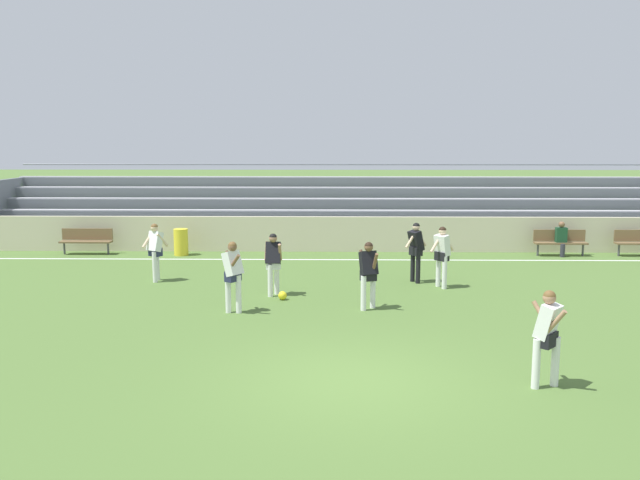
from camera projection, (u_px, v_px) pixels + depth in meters
The scene contains 16 objects.
ground_plane at pixel (352, 380), 10.77m from camera, with size 160.00×160.00×0.00m, color #4C6B30.
field_line_sideline at pixel (342, 260), 21.72m from camera, with size 44.00×0.12×0.01m, color white.
sideline_wall at pixel (341, 234), 23.25m from camera, with size 48.00×0.16×1.27m, color beige.
bleacher_stand at pixel (333, 208), 26.03m from camera, with size 27.20×4.36×2.99m.
bench_near_wall_gap at pixel (87, 239), 22.75m from camera, with size 1.80×0.40×0.90m.
bench_far_right at pixel (560, 240), 22.45m from camera, with size 1.80×0.40×0.90m.
trash_bin at pixel (181, 242), 22.52m from camera, with size 0.49×0.49×0.93m, color yellow.
spectator_seated at pixel (561, 236), 22.31m from camera, with size 0.36×0.42×1.21m.
player_dark_challenging at pixel (273, 259), 16.57m from camera, with size 0.45×0.52×1.62m.
player_white_dropping_back at pixel (233, 271), 14.86m from camera, with size 0.52×0.66×1.68m.
player_white_on_ball at pixel (548, 330), 10.34m from camera, with size 0.51×0.73×1.61m.
player_dark_wide_left at pixel (416, 247), 18.10m from camera, with size 0.68×0.51×1.70m.
player_white_wide_right at pixel (442, 251), 17.44m from camera, with size 0.73×0.49×1.68m.
player_dark_pressing_high at pixel (368, 270), 15.20m from camera, with size 0.48×0.62×1.62m.
player_white_deep_cover at pixel (155, 247), 18.26m from camera, with size 0.69×0.51×1.66m.
soccer_ball at pixel (283, 296), 16.22m from camera, with size 0.22×0.22×0.22m, color yellow.
Camera 1 is at (-0.35, -10.29, 3.96)m, focal length 36.16 mm.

